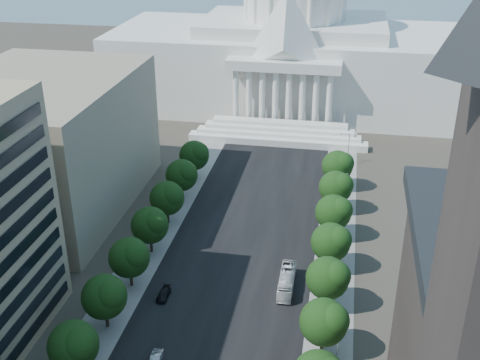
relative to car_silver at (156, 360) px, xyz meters
The scene contains 25 objects.
road_asphalt 37.85m from the car_silver, 78.94° to the left, with size 30.00×260.00×0.01m, color black.
sidewalk_left 38.96m from the car_silver, 107.55° to the left, with size 8.00×260.00×0.02m, color gray.
sidewalk_right 45.49m from the car_silver, 54.74° to the left, with size 8.00×260.00×0.02m, color gray.
capitol 133.62m from the car_silver, 86.85° to the left, with size 120.00×56.00×73.00m.
office_block_left_far 63.91m from the car_silver, 130.84° to the left, with size 38.00×52.00×30.00m, color gray.
tree_l_d 12.89m from the car_silver, 154.08° to the right, with size 7.79×7.60×9.97m.
tree_l_e 13.74m from the car_silver, 146.27° to the left, with size 7.79×7.60×9.97m.
tree_l_f 22.35m from the car_silver, 118.77° to the left, with size 7.79×7.60×9.97m.
tree_l_g 33.14m from the car_silver, 108.58° to the left, with size 7.79×7.60×9.97m.
tree_l_h 44.55m from the car_silver, 103.62° to the left, with size 7.79×7.60×9.97m.
tree_l_i 56.21m from the car_silver, 100.72° to the left, with size 7.79×7.60×9.97m.
tree_l_j 67.99m from the car_silver, 98.83° to the left, with size 7.79×7.60×9.97m.
tree_r_e 27.13m from the car_silver, 15.18° to the left, with size 7.79×7.60×9.97m.
tree_r_f 32.35m from the car_silver, 36.51° to the left, with size 7.79×7.60×9.97m.
tree_r_g 40.56m from the car_silver, 50.40° to the left, with size 7.79×7.60×9.97m.
tree_r_h 50.32m from the car_silver, 59.20° to the left, with size 7.79×7.60×9.97m.
tree_r_i 60.88m from the car_silver, 65.02° to the left, with size 7.79×7.60×9.97m.
tree_r_j 71.90m from the car_silver, 69.07° to the left, with size 7.79×7.60×9.97m.
streetlight_c 28.54m from the car_silver, 14.72° to the left, with size 2.61×0.44×9.00m.
streetlight_d 42.38m from the car_silver, 49.80° to the left, with size 2.61×0.44×9.00m.
streetlight_e 63.47m from the car_silver, 64.57° to the left, with size 2.61×0.44×9.00m.
streetlight_f 86.66m from the car_silver, 71.70° to the left, with size 2.61×0.44×9.00m.
car_silver is the anchor object (origin of this frame).
car_dark_b 17.08m from the car_silver, 102.77° to the left, with size 1.86×4.59×1.33m, color black.
city_bus 29.52m from the car_silver, 52.84° to the left, with size 2.57×11.00×3.06m, color silver.
Camera 1 is at (18.63, -15.67, 66.45)m, focal length 45.00 mm.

